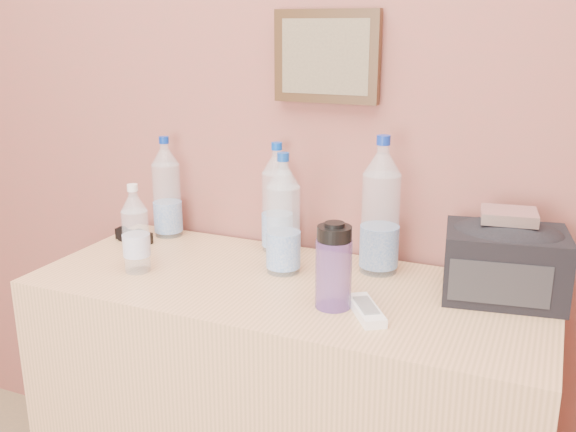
% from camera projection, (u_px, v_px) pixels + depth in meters
% --- Properties ---
extents(picture_frame, '(0.30, 0.03, 0.25)m').
position_uv_depth(picture_frame, '(326.00, 57.00, 1.75)').
color(picture_frame, '#382311').
rests_on(picture_frame, room_shell).
extents(dresser, '(1.34, 0.56, 0.84)m').
position_uv_depth(dresser, '(287.00, 422.00, 1.79)').
color(dresser, tan).
rests_on(dresser, ground).
extents(pet_large_a, '(0.09, 0.09, 0.32)m').
position_uv_depth(pet_large_a, '(167.00, 193.00, 2.02)').
color(pet_large_a, silver).
rests_on(pet_large_a, dresser).
extents(pet_large_b, '(0.09, 0.09, 0.32)m').
position_uv_depth(pet_large_b, '(277.00, 203.00, 1.88)').
color(pet_large_b, white).
rests_on(pet_large_b, dresser).
extents(pet_large_c, '(0.10, 0.10, 0.37)m').
position_uv_depth(pet_large_c, '(380.00, 213.00, 1.71)').
color(pet_large_c, silver).
rests_on(pet_large_c, dresser).
extents(pet_large_d, '(0.09, 0.09, 0.33)m').
position_uv_depth(pet_large_d, '(283.00, 221.00, 1.71)').
color(pet_large_d, white).
rests_on(pet_large_d, dresser).
extents(pet_small, '(0.07, 0.07, 0.24)m').
position_uv_depth(pet_small, '(136.00, 234.00, 1.72)').
color(pet_small, silver).
rests_on(pet_small, dresser).
extents(nalgene_bottle, '(0.09, 0.09, 0.21)m').
position_uv_depth(nalgene_bottle, '(334.00, 266.00, 1.50)').
color(nalgene_bottle, '#593B89').
rests_on(nalgene_bottle, dresser).
extents(sunglasses, '(0.14, 0.05, 0.03)m').
position_uv_depth(sunglasses, '(134.00, 236.00, 1.99)').
color(sunglasses, black).
rests_on(sunglasses, dresser).
extents(ac_remote, '(0.13, 0.16, 0.02)m').
position_uv_depth(ac_remote, '(366.00, 310.00, 1.49)').
color(ac_remote, white).
rests_on(ac_remote, dresser).
extents(toiletry_bag, '(0.31, 0.25, 0.19)m').
position_uv_depth(toiletry_bag, '(505.00, 260.00, 1.56)').
color(toiletry_bag, black).
rests_on(toiletry_bag, dresser).
extents(foil_packet, '(0.14, 0.12, 0.03)m').
position_uv_depth(foil_packet, '(509.00, 216.00, 1.54)').
color(foil_packet, silver).
rests_on(foil_packet, toiletry_bag).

